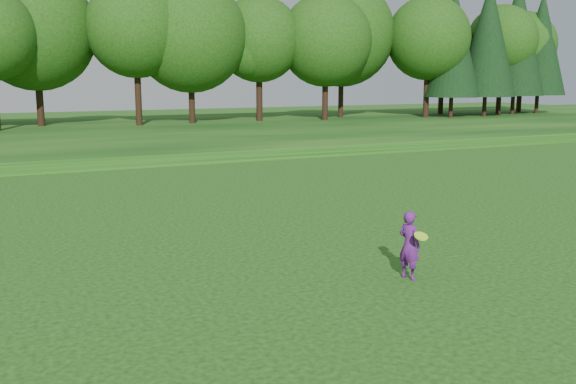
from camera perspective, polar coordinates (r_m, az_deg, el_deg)
name	(u,v)px	position (r m, az deg, el deg)	size (l,w,h in m)	color
ground	(259,304)	(12.41, -2.58, -9.92)	(140.00, 140.00, 0.00)	#0B3D0F
berm	(65,136)	(45.18, -19.18, 4.71)	(130.00, 30.00, 0.60)	#0B3D0F
walking_path	(98,168)	(31.39, -16.54, 2.09)	(130.00, 1.60, 0.04)	gray
treeline	(52,20)	(49.13, -20.23, 14.18)	(104.00, 7.00, 15.00)	#163D0E
woman	(409,245)	(13.91, 10.75, -4.64)	(0.48, 0.90, 1.48)	#5E1A77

